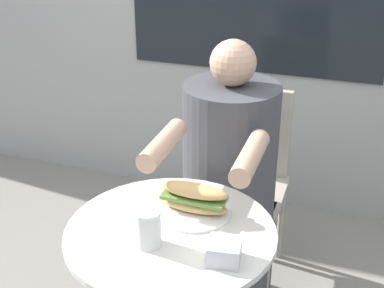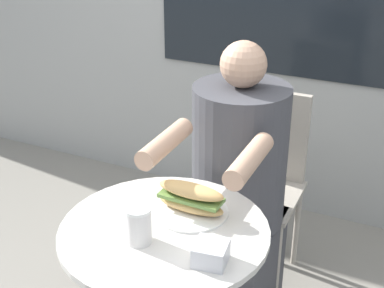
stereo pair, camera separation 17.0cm
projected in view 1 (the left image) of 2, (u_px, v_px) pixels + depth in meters
cafe_table at (172, 282)px, 1.70m from camera, size 0.65×0.65×0.73m
diner_chair at (247, 166)px, 2.44m from camera, size 0.39×0.39×0.87m
seated_diner at (226, 207)px, 2.14m from camera, size 0.38×0.67×1.18m
sandwich_on_plate at (194, 201)px, 1.69m from camera, size 0.24×0.24×0.10m
drink_cup at (148, 228)px, 1.52m from camera, size 0.08×0.08×0.12m
napkin_box at (224, 251)px, 1.47m from camera, size 0.10×0.10×0.06m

